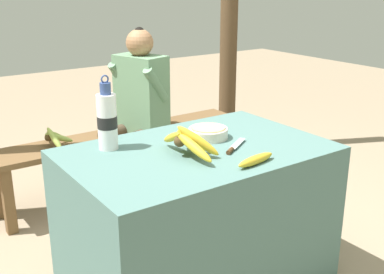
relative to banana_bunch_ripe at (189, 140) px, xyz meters
The scene contains 9 objects.
market_counter 0.43m from the banana_bunch_ripe, 29.71° to the left, with size 1.17×0.76×0.71m.
banana_bunch_ripe is the anchor object (origin of this frame).
serving_bowl 0.25m from the banana_bunch_ripe, 33.76° to the left, with size 0.19×0.19×0.05m.
water_bottle 0.37m from the banana_bunch_ripe, 132.24° to the left, with size 0.09×0.09×0.33m.
loose_banana_front 0.30m from the banana_bunch_ripe, 56.41° to the right, with size 0.21×0.07×0.04m.
knife 0.22m from the banana_bunch_ripe, 16.24° to the right, with size 0.19×0.13×0.02m.
wooden_bench 1.31m from the banana_bunch_ripe, 76.99° to the left, with size 1.81×0.32×0.44m.
seated_vendor 1.23m from the banana_bunch_ripe, 71.90° to the left, with size 0.46×0.43×1.14m.
banana_bunch_green 1.25m from the banana_bunch_ripe, 98.86° to the left, with size 0.17×0.30×0.14m.
Camera 1 is at (-1.18, -1.65, 1.44)m, focal length 45.00 mm.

